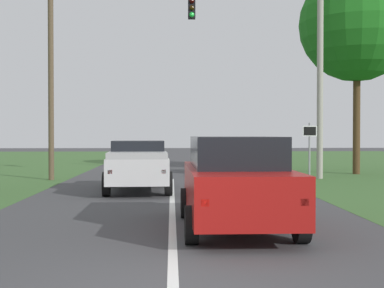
{
  "coord_description": "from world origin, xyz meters",
  "views": [
    {
      "loc": [
        -0.02,
        -7.03,
        2.03
      ],
      "look_at": [
        0.88,
        16.14,
        1.59
      ],
      "focal_mm": 49.39,
      "sensor_mm": 36.0,
      "label": 1
    }
  ],
  "objects": [
    {
      "name": "ground_plane",
      "position": [
        0.0,
        9.41,
        0.0
      ],
      "size": [
        120.0,
        120.0,
        0.0
      ],
      "primitive_type": "plane",
      "color": "#424244"
    },
    {
      "name": "red_suv_near",
      "position": [
        1.36,
        4.26,
        1.03
      ],
      "size": [
        2.32,
        4.99,
        1.98
      ],
      "color": "#9E1411",
      "rests_on": "ground_plane"
    },
    {
      "name": "oak_tree_right",
      "position": [
        9.36,
        19.37,
        7.59
      ],
      "size": [
        5.81,
        5.81,
        10.51
      ],
      "color": "#4C351E",
      "rests_on": "ground_plane"
    },
    {
      "name": "pickup_truck_lead",
      "position": [
        -1.2,
        11.68,
        0.94
      ],
      "size": [
        2.44,
        5.1,
        1.8
      ],
      "color": "silver",
      "rests_on": "ground_plane"
    },
    {
      "name": "keep_moving_sign",
      "position": [
        5.79,
        14.94,
        1.6
      ],
      "size": [
        0.6,
        0.09,
        2.51
      ],
      "color": "gray",
      "rests_on": "ground_plane"
    },
    {
      "name": "traffic_light",
      "position": [
        -3.69,
        16.49,
        5.68
      ],
      "size": [
        7.03,
        0.4,
        8.76
      ],
      "color": "brown",
      "rests_on": "ground_plane"
    },
    {
      "name": "crossing_suv_far",
      "position": [
        3.78,
        19.96,
        0.96
      ],
      "size": [
        4.51,
        2.12,
        1.84
      ],
      "color": "silver",
      "rests_on": "ground_plane"
    },
    {
      "name": "utility_pole_right",
      "position": [
        6.72,
        16.7,
        4.66
      ],
      "size": [
        0.28,
        0.28,
        9.31
      ],
      "primitive_type": "cylinder",
      "color": "#9E998E",
      "rests_on": "ground_plane"
    }
  ]
}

